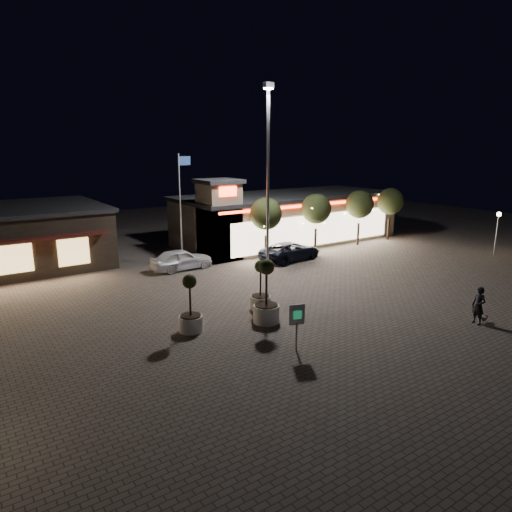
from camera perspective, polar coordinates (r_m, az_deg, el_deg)
ground at (r=24.29m, az=8.70°, el=-7.05°), size 90.00×90.00×0.00m
retail_building at (r=41.45m, az=3.56°, el=4.84°), size 20.40×8.40×6.10m
floodlight_pole at (r=30.24m, az=1.51°, el=10.78°), size 0.60×0.40×12.38m
flagpole at (r=32.77m, az=-9.31°, el=6.83°), size 0.95×0.10×8.00m
lamp_post_east at (r=40.64m, az=27.97°, el=3.45°), size 0.36×0.36×3.48m
string_tree_a at (r=34.17m, az=1.24°, el=5.28°), size 2.42×2.42×4.79m
string_tree_b at (r=37.27m, az=7.54°, el=5.86°), size 2.42×2.42×4.79m
string_tree_c at (r=40.76m, az=12.83°, el=6.30°), size 2.42×2.42×4.79m
string_tree_d at (r=43.76m, az=16.43°, el=6.56°), size 2.42×2.42×4.79m
pickup_truck at (r=34.86m, az=4.34°, el=0.64°), size 5.36×3.01×1.42m
white_sedan at (r=32.49m, az=-9.33°, el=-0.40°), size 4.41×1.83×1.49m
pedestrian at (r=24.79m, az=26.06°, el=-5.61°), size 0.54×0.74×1.87m
dog at (r=25.39m, az=26.72°, el=-6.89°), size 0.47×0.24×0.25m
planter_left at (r=21.70m, az=-8.17°, el=-7.18°), size 1.13×1.13×2.77m
planter_mid at (r=22.50m, az=1.30°, el=-5.90°), size 1.30×1.30×3.21m
planter_right at (r=24.29m, az=0.56°, el=-4.81°), size 1.09×1.09×2.69m
valet_sign at (r=19.37m, az=5.13°, el=-7.80°), size 0.67×0.28×2.07m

